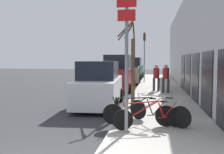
{
  "coord_description": "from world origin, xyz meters",
  "views": [
    {
      "loc": [
        2.26,
        -4.21,
        2.18
      ],
      "look_at": [
        0.62,
        5.36,
        1.5
      ],
      "focal_mm": 40.0,
      "sensor_mm": 36.0,
      "label": 1
    }
  ],
  "objects": [
    {
      "name": "street_tree",
      "position": [
        1.29,
        6.55,
        1.98
      ],
      "size": [
        0.86,
        2.06,
        3.73
      ],
      "color": "brown",
      "rests_on": "sidewalk_curb"
    },
    {
      "name": "building_facade",
      "position": [
        4.35,
        13.91,
        3.22
      ],
      "size": [
        0.23,
        32.0,
        6.5
      ],
      "color": "#BCBCC1",
      "rests_on": "ground"
    },
    {
      "name": "traffic_light",
      "position": [
        1.33,
        18.62,
        3.03
      ],
      "size": [
        0.2,
        0.3,
        4.5
      ],
      "color": "gray",
      "rests_on": "sidewalk_curb"
    },
    {
      "name": "pedestrian_near",
      "position": [
        2.94,
        11.35,
        1.17
      ],
      "size": [
        0.46,
        0.39,
        1.76
      ],
      "rotation": [
        0.0,
        0.0,
        -0.03
      ],
      "color": "#333338",
      "rests_on": "sidewalk_curb"
    },
    {
      "name": "bicycle_1",
      "position": [
        1.8,
        3.37,
        0.53
      ],
      "size": [
        2.27,
        0.44,
        0.89
      ],
      "rotation": [
        0.0,
        0.0,
        1.59
      ],
      "color": "black",
      "rests_on": "sidewalk_curb"
    },
    {
      "name": "bicycle_0",
      "position": [
        2.15,
        3.07,
        0.51
      ],
      "size": [
        2.11,
        0.87,
        0.83
      ],
      "rotation": [
        0.0,
        0.0,
        1.94
      ],
      "color": "black",
      "rests_on": "sidewalk_curb"
    },
    {
      "name": "parked_car_1",
      "position": [
        -0.22,
        13.05,
        1.13
      ],
      "size": [
        2.12,
        4.27,
        2.49
      ],
      "rotation": [
        0.0,
        0.0,
        -0.01
      ],
      "color": "maroon",
      "rests_on": "ground"
    },
    {
      "name": "sidewalk_curb",
      "position": [
        2.6,
        14.0,
        0.07
      ],
      "size": [
        3.2,
        32.0,
        0.15
      ],
      "color": "#ADA89E",
      "rests_on": "ground"
    },
    {
      "name": "parked_car_0",
      "position": [
        -0.26,
        7.04,
        0.96
      ],
      "size": [
        2.24,
        4.86,
        2.1
      ],
      "rotation": [
        0.0,
        0.0,
        0.06
      ],
      "color": "silver",
      "rests_on": "ground"
    },
    {
      "name": "bicycle_2",
      "position": [
        2.38,
        3.73,
        0.54
      ],
      "size": [
        1.88,
        1.33,
        0.92
      ],
      "rotation": [
        0.0,
        0.0,
        0.96
      ],
      "color": "black",
      "rests_on": "sidewalk_curb"
    },
    {
      "name": "signpost",
      "position": [
        1.5,
        2.59,
        2.26
      ],
      "size": [
        0.54,
        0.12,
        3.82
      ],
      "color": "gray",
      "rests_on": "sidewalk_curb"
    },
    {
      "name": "parked_car_2",
      "position": [
        -0.05,
        18.84,
        1.05
      ],
      "size": [
        2.25,
        4.76,
        2.31
      ],
      "rotation": [
        0.0,
        0.0,
        0.07
      ],
      "color": "gray",
      "rests_on": "ground"
    },
    {
      "name": "pedestrian_far",
      "position": [
        2.38,
        12.04,
        1.14
      ],
      "size": [
        0.45,
        0.38,
        1.71
      ],
      "rotation": [
        0.0,
        0.0,
        0.04
      ],
      "color": "#333338",
      "rests_on": "sidewalk_curb"
    },
    {
      "name": "parked_car_3",
      "position": [
        -0.12,
        24.75,
        1.09
      ],
      "size": [
        2.13,
        4.81,
        2.41
      ],
      "rotation": [
        0.0,
        0.0,
        -0.02
      ],
      "color": "#144728",
      "rests_on": "ground"
    },
    {
      "name": "ground_plane",
      "position": [
        0.0,
        11.2,
        0.0
      ],
      "size": [
        80.0,
        80.0,
        0.0
      ],
      "primitive_type": "plane",
      "color": "#333335"
    }
  ]
}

